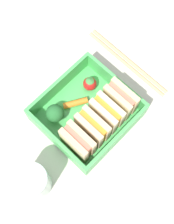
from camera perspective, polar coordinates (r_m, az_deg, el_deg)
name	(u,v)px	position (r cm, az deg, el deg)	size (l,w,h in cm)	color
ground_plane	(87,118)	(59.15, 0.00, -1.16)	(120.00, 120.00, 2.00)	beige
bento_tray	(87,116)	(57.63, 0.00, -0.67)	(15.86, 14.99, 1.20)	#49B457
bento_rim	(87,111)	(55.23, 0.00, 0.15)	(15.86, 14.99, 3.87)	#49B457
sandwich_left	(120,100)	(54.99, 6.06, 2.25)	(2.86, 5.93, 6.29)	beige
sandwich_center_left	(106,113)	(53.93, 3.57, -0.24)	(2.86, 5.93, 6.29)	beige
sandwich_center	(92,127)	(53.08, 0.98, -2.83)	(2.86, 5.93, 6.29)	#DBB88D
sandwich_center_right	(78,142)	(52.46, -1.69, -5.48)	(2.86, 5.93, 6.29)	#D9B787
strawberry_far_left	(90,84)	(57.78, 0.51, 5.23)	(2.57, 2.57, 3.17)	red
carrot_stick_far_left	(76,103)	(57.26, -2.08, 1.71)	(1.15, 1.15, 4.56)	orange
broccoli_floret	(55,113)	(54.98, -5.86, -0.25)	(3.25, 3.25, 4.01)	#8BBD59
chopstick_pair	(127,61)	(62.87, 7.42, 9.18)	(1.80, 19.54, 0.70)	tan
drinking_glass	(34,182)	(52.66, -9.66, -12.44)	(5.24, 5.24, 7.44)	silver
folded_napkin	(22,60)	(63.95, -11.83, 9.22)	(12.68, 8.67, 0.40)	white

